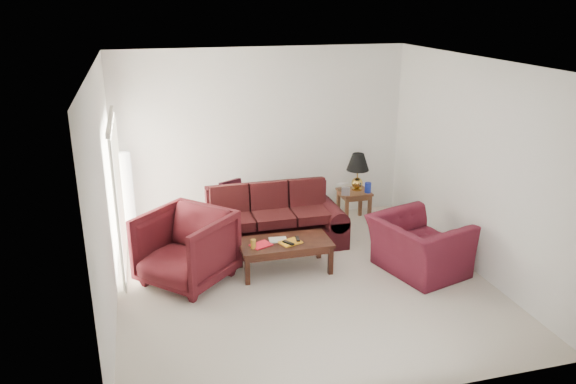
# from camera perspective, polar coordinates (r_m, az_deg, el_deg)

# --- Properties ---
(floor) EXTENTS (5.00, 5.00, 0.00)m
(floor) POSITION_cam_1_polar(r_m,az_deg,el_deg) (7.91, 1.62, -9.18)
(floor) COLOR beige
(floor) RESTS_ON ground
(blinds) EXTENTS (0.10, 2.00, 2.16)m
(blinds) POSITION_cam_1_polar(r_m,az_deg,el_deg) (8.41, -16.97, -0.24)
(blinds) COLOR silver
(blinds) RESTS_ON ground
(sofa) EXTENTS (2.32, 1.07, 0.94)m
(sofa) POSITION_cam_1_polar(r_m,az_deg,el_deg) (8.82, -1.66, -2.71)
(sofa) COLOR black
(sofa) RESTS_ON ground
(throw_pillow) EXTENTS (0.43, 0.35, 0.40)m
(throw_pillow) POSITION_cam_1_polar(r_m,az_deg,el_deg) (9.32, -5.75, 0.02)
(throw_pillow) COLOR black
(throw_pillow) RESTS_ON sofa
(end_table) EXTENTS (0.52, 0.52, 0.56)m
(end_table) POSITION_cam_1_polar(r_m,az_deg,el_deg) (9.94, 6.69, -1.42)
(end_table) COLOR #482D18
(end_table) RESTS_ON ground
(table_lamp) EXTENTS (0.48, 0.48, 0.66)m
(table_lamp) POSITION_cam_1_polar(r_m,az_deg,el_deg) (9.80, 7.08, 2.04)
(table_lamp) COLOR gold
(table_lamp) RESTS_ON end_table
(clock) EXTENTS (0.15, 0.09, 0.14)m
(clock) POSITION_cam_1_polar(r_m,az_deg,el_deg) (9.59, 5.89, 0.08)
(clock) COLOR silver
(clock) RESTS_ON end_table
(blue_canister) EXTENTS (0.14, 0.14, 0.18)m
(blue_canister) POSITION_cam_1_polar(r_m,az_deg,el_deg) (9.77, 8.12, 0.45)
(blue_canister) COLOR navy
(blue_canister) RESTS_ON end_table
(picture_frame) EXTENTS (0.20, 0.21, 0.05)m
(picture_frame) POSITION_cam_1_polar(r_m,az_deg,el_deg) (9.93, 5.55, 0.84)
(picture_frame) COLOR white
(picture_frame) RESTS_ON end_table
(floor_lamp) EXTENTS (0.27, 0.27, 1.48)m
(floor_lamp) POSITION_cam_1_polar(r_m,az_deg,el_deg) (9.33, -16.00, -0.45)
(floor_lamp) COLOR silver
(floor_lamp) RESTS_ON ground
(armchair_left) EXTENTS (1.56, 1.56, 1.02)m
(armchair_left) POSITION_cam_1_polar(r_m,az_deg,el_deg) (7.84, -10.33, -5.62)
(armchair_left) COLOR #430F15
(armchair_left) RESTS_ON ground
(armchair_right) EXTENTS (1.37, 1.48, 0.80)m
(armchair_right) POSITION_cam_1_polar(r_m,az_deg,el_deg) (8.25, 13.12, -5.35)
(armchair_right) COLOR #4A111D
(armchair_right) RESTS_ON ground
(coffee_table) EXTENTS (1.39, 0.81, 0.46)m
(coffee_table) POSITION_cam_1_polar(r_m,az_deg,el_deg) (8.13, -0.33, -6.51)
(coffee_table) COLOR black
(coffee_table) RESTS_ON ground
(magazine_red) EXTENTS (0.34, 0.30, 0.02)m
(magazine_red) POSITION_cam_1_polar(r_m,az_deg,el_deg) (7.91, -2.76, -5.39)
(magazine_red) COLOR red
(magazine_red) RESTS_ON coffee_table
(magazine_white) EXTENTS (0.27, 0.22, 0.01)m
(magazine_white) POSITION_cam_1_polar(r_m,az_deg,el_deg) (8.06, -1.03, -4.88)
(magazine_white) COLOR beige
(magazine_white) RESTS_ON coffee_table
(magazine_orange) EXTENTS (0.35, 0.31, 0.02)m
(magazine_orange) POSITION_cam_1_polar(r_m,az_deg,el_deg) (7.98, 0.23, -5.13)
(magazine_orange) COLOR orange
(magazine_orange) RESTS_ON coffee_table
(remote_a) EXTENTS (0.14, 0.18, 0.02)m
(remote_a) POSITION_cam_1_polar(r_m,az_deg,el_deg) (7.92, 0.04, -5.18)
(remote_a) COLOR black
(remote_a) RESTS_ON coffee_table
(remote_b) EXTENTS (0.07, 0.17, 0.02)m
(remote_b) POSITION_cam_1_polar(r_m,az_deg,el_deg) (8.05, 0.98, -4.77)
(remote_b) COLOR black
(remote_b) RESTS_ON coffee_table
(yellow_glass) EXTENTS (0.08, 0.08, 0.13)m
(yellow_glass) POSITION_cam_1_polar(r_m,az_deg,el_deg) (7.81, -3.55, -5.28)
(yellow_glass) COLOR gold
(yellow_glass) RESTS_ON coffee_table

